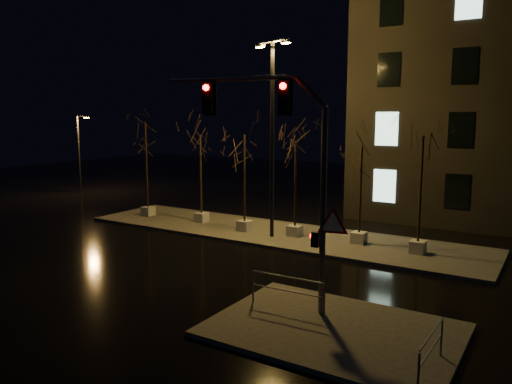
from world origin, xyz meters
The scene contains 14 objects.
ground centered at (0.00, 0.00, 0.00)m, with size 90.00×90.00×0.00m, color black.
median centered at (0.00, 6.00, 0.07)m, with size 22.00×5.00×0.15m, color #42403B.
sidewalk_corner centered at (7.50, -3.50, 0.07)m, with size 7.00×5.00×0.15m, color #42403B.
tree_0 centered at (-8.75, 5.70, 4.61)m, with size 1.80×1.80×5.88m.
tree_1 centered at (-4.78, 5.94, 4.04)m, with size 1.80×1.80×5.13m.
tree_2 centered at (-1.47, 5.44, 4.13)m, with size 1.80×1.80×5.25m.
tree_3 centered at (1.36, 5.81, 3.94)m, with size 1.80×1.80×4.99m.
tree_4 centered at (4.67, 6.16, 3.78)m, with size 1.80×1.80×4.79m.
tree_5 centered at (7.52, 5.91, 4.22)m, with size 1.80×1.80×5.37m.
traffic_signal_mast centered at (5.55, -2.89, 4.96)m, with size 5.90×1.27×7.33m.
streetlight_main centered at (0.39, 5.13, 5.74)m, with size 2.37×1.05×9.69m.
streetlight_far centered at (-20.62, 10.29, 3.44)m, with size 1.22×0.39×6.25m.
guard_rail_a centered at (5.71, -3.03, 0.87)m, with size 2.56×0.15×1.11m.
guard_rail_b centered at (10.50, -4.68, 0.81)m, with size 0.10×2.17×1.03m.
Camera 1 is at (12.87, -16.36, 6.27)m, focal length 35.00 mm.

